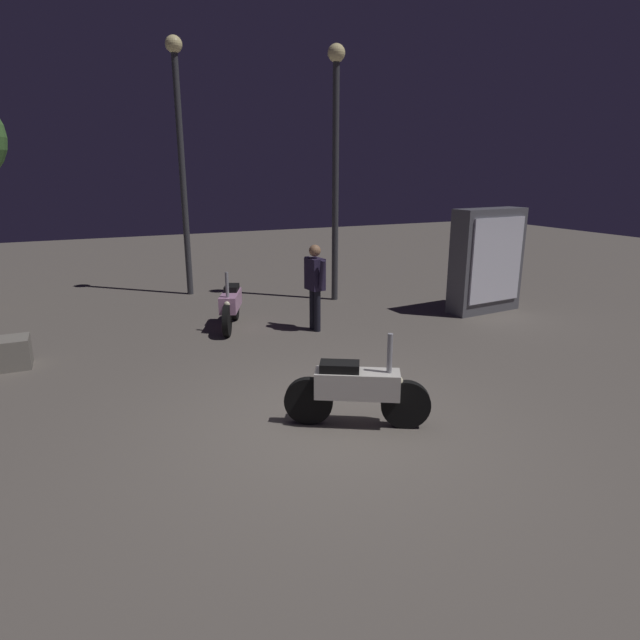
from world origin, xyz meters
name	(u,v)px	position (x,y,z in m)	size (l,w,h in m)	color
ground_plane	(332,428)	(0.00, 0.00, 0.00)	(40.00, 40.00, 0.00)	#605951
motorcycle_white_foreground	(357,390)	(0.27, -0.06, 0.44)	(1.49, 0.91, 1.11)	black
motorcycle_pink_parked_left	(231,304)	(0.06, 4.40, 0.44)	(0.75, 1.56, 1.11)	black
person_rider_beside	(315,280)	(1.40, 3.59, 0.93)	(0.28, 0.66, 1.57)	black
streetlamp_near	(180,139)	(-0.07, 7.53, 3.48)	(0.36, 0.36, 5.56)	#38383D
streetlamp_far	(336,145)	(2.79, 5.60, 3.33)	(0.36, 0.36, 5.28)	#38383D
kiosk_billboard	(487,261)	(5.14, 3.38, 1.05)	(1.64, 0.66, 2.10)	#595960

